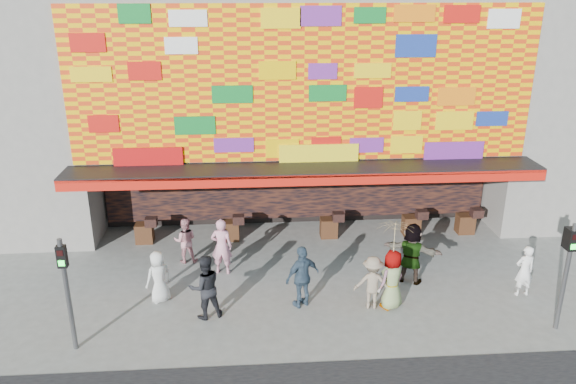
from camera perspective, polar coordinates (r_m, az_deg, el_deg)
The scene contains 14 objects.
ground at distance 16.16m, azimuth 2.84°, elevation -11.52°, with size 90.00×90.00×0.00m, color slate.
shop_building at distance 22.10m, azimuth 0.55°, elevation 11.80°, with size 15.20×9.40×10.00m.
signal_left at distance 14.53m, azimuth -21.63°, elevation -8.54°, with size 0.22×0.20×3.00m.
signal_right at distance 15.95m, azimuth 26.53°, elevation -6.67°, with size 0.22×0.20×3.00m.
ped_a at distance 16.42m, azimuth -13.00°, elevation -8.39°, with size 0.76×0.49×1.55m, color silver.
ped_b at distance 17.55m, azimuth -6.76°, elevation -5.51°, with size 0.66×0.44×1.82m, color pink.
ped_c at distance 15.39m, azimuth -8.43°, elevation -9.53°, with size 0.89×0.69×1.83m, color black.
ped_d at distance 15.89m, azimuth 8.56°, elevation -9.08°, with size 1.00×0.58×1.55m, color gray.
ped_e at distance 15.73m, azimuth 1.48°, elevation -8.59°, with size 1.08×0.45×1.83m, color #35495E.
ped_f at distance 17.31m, azimuth 12.44°, elevation -6.11°, with size 1.77×0.56×1.90m, color gray.
ped_g at distance 15.94m, azimuth 10.52°, elevation -8.75°, with size 0.85×0.55×1.73m, color gray.
ped_h at distance 17.68m, azimuth 22.90°, elevation -7.38°, with size 0.57×0.37×1.56m, color white.
ped_i at distance 18.47m, azimuth -10.40°, elevation -4.86°, with size 0.74×0.58×1.52m, color #CB838D.
parasol at distance 15.36m, azimuth 10.82°, elevation -4.57°, with size 1.27×1.28×1.84m.
Camera 1 is at (-1.75, -13.61, 8.53)m, focal length 35.00 mm.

